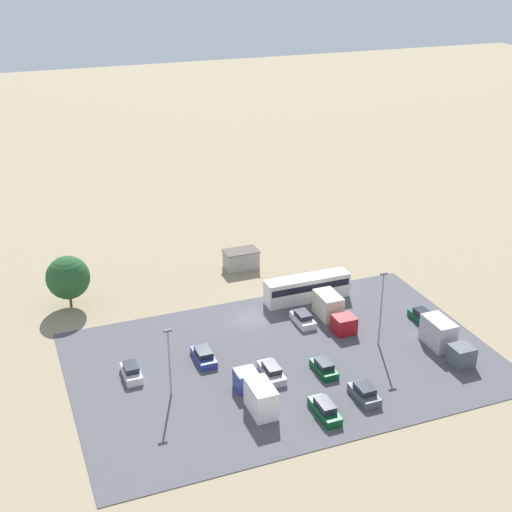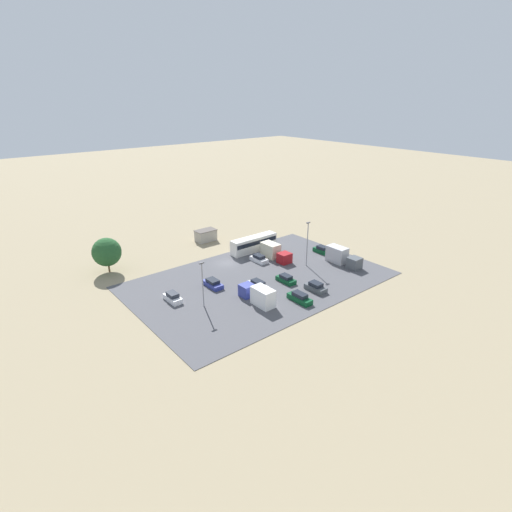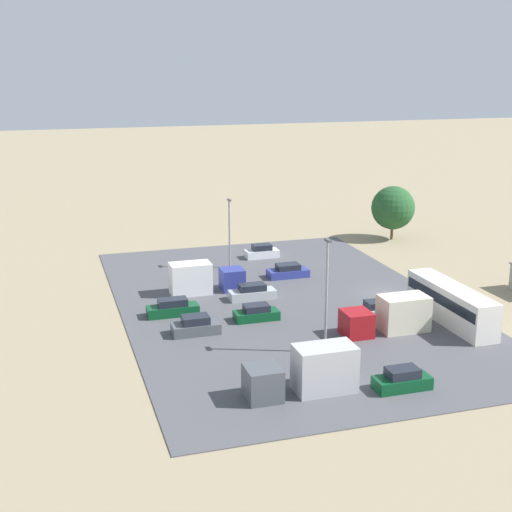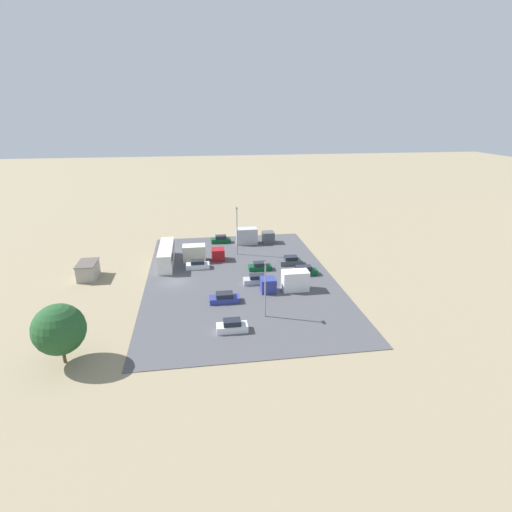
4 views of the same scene
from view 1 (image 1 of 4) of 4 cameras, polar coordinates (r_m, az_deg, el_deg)
name	(u,v)px [view 1 (image 1 of 4)]	position (r m, az deg, el deg)	size (l,w,h in m)	color
ground_plane	(250,318)	(92.17, -0.46, -4.98)	(400.00, 400.00, 0.00)	gray
parking_lot_surface	(284,361)	(83.49, 2.23, -8.35)	(48.43, 31.43, 0.08)	#4C4C51
shed_building	(241,259)	(105.12, -1.20, -0.25)	(5.06, 3.11, 2.80)	#9E998E
bus	(307,287)	(95.88, 4.11, -2.52)	(11.73, 2.50, 3.39)	silver
parked_car_0	(272,372)	(80.26, 1.26, -9.24)	(1.77, 4.66, 1.54)	#ADB2B7
parked_car_1	(131,372)	(81.35, -9.95, -9.12)	(1.78, 4.01, 1.62)	silver
parked_car_2	(422,317)	(93.25, 13.15, -4.77)	(1.78, 4.15, 1.62)	#0C4723
parked_car_3	(324,368)	(81.34, 5.47, -8.89)	(1.76, 4.09, 1.46)	#0C4723
parked_car_4	(364,393)	(77.64, 8.66, -10.81)	(1.94, 4.15, 1.63)	#4C5156
parked_car_5	(325,410)	(74.80, 5.52, -12.14)	(1.71, 4.80, 1.62)	#0C4723
parked_car_6	(204,356)	(83.26, -4.20, -7.97)	(1.97, 4.48, 1.47)	navy
parked_car_7	(303,319)	(90.73, 3.77, -5.02)	(1.90, 4.24, 1.52)	silver
parked_truck_0	(257,393)	(75.45, 0.06, -10.91)	(2.35, 7.60, 3.21)	navy
parked_truck_1	(332,310)	(91.27, 6.13, -4.35)	(2.59, 7.78, 3.13)	maroon
parked_truck_2	(445,339)	(87.35, 14.85, -6.42)	(2.51, 8.04, 3.40)	#4C5156
tree_near_shed	(68,278)	(96.10, -14.81, -1.68)	(5.73, 5.73, 7.16)	brown
light_pole_lot_centre	(169,360)	(75.83, -6.96, -8.22)	(0.90, 0.28, 8.02)	gray
light_pole_lot_edge	(381,306)	(85.19, 10.00, -3.96)	(0.90, 0.28, 9.48)	gray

